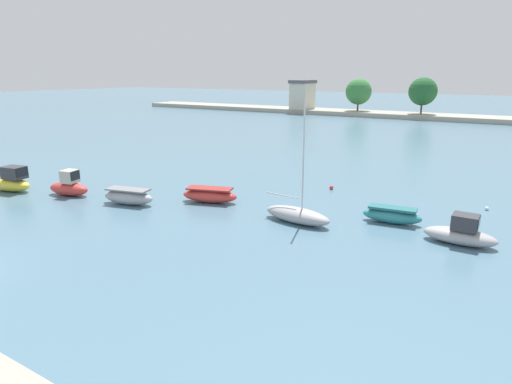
# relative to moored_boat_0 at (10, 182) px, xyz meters

# --- Properties ---
(moored_boat_0) EXTENTS (4.18, 2.19, 1.99)m
(moored_boat_0) POSITION_rel_moored_boat_0_xyz_m (0.00, 0.00, 0.00)
(moored_boat_0) COLOR yellow
(moored_boat_0) RESTS_ON ground
(moored_boat_1) EXTENTS (3.50, 1.98, 1.95)m
(moored_boat_1) POSITION_rel_moored_boat_0_xyz_m (4.99, 1.58, -0.06)
(moored_boat_1) COLOR #C63833
(moored_boat_1) RESTS_ON ground
(moored_boat_2) EXTENTS (4.00, 2.14, 1.11)m
(moored_boat_2) POSITION_rel_moored_boat_0_xyz_m (10.51, 2.31, -0.21)
(moored_boat_2) COLOR #9E9EA3
(moored_boat_2) RESTS_ON ground
(moored_boat_3) EXTENTS (4.22, 2.53, 1.06)m
(moored_boat_3) POSITION_rel_moored_boat_0_xyz_m (15.04, 5.70, -0.24)
(moored_boat_3) COLOR #C63833
(moored_boat_3) RESTS_ON ground
(moored_boat_4) EXTENTS (4.61, 1.97, 7.39)m
(moored_boat_4) POSITION_rel_moored_boat_0_xyz_m (22.29, 5.02, -0.25)
(moored_boat_4) COLOR #9E9EA3
(moored_boat_4) RESTS_ON ground
(moored_boat_5) EXTENTS (3.62, 1.53, 1.00)m
(moored_boat_5) POSITION_rel_moored_boat_0_xyz_m (27.25, 8.02, -0.27)
(moored_boat_5) COLOR teal
(moored_boat_5) RESTS_ON ground
(moored_boat_6) EXTENTS (3.73, 1.51, 1.66)m
(moored_boat_6) POSITION_rel_moored_boat_0_xyz_m (31.33, 6.50, -0.16)
(moored_boat_6) COLOR #9E9EA3
(moored_boat_6) RESTS_ON ground
(mooring_buoy_1) EXTENTS (0.25, 0.25, 0.25)m
(mooring_buoy_1) POSITION_rel_moored_boat_0_xyz_m (31.97, 13.98, -0.62)
(mooring_buoy_1) COLOR white
(mooring_buoy_1) RESTS_ON ground
(mooring_buoy_3) EXTENTS (0.32, 0.32, 0.32)m
(mooring_buoy_3) POSITION_rel_moored_boat_0_xyz_m (21.00, 13.59, -0.59)
(mooring_buoy_3) COLOR red
(mooring_buoy_3) RESTS_ON ground
(distant_shoreline) EXTENTS (135.77, 8.49, 8.11)m
(distant_shoreline) POSITION_rel_moored_boat_0_xyz_m (15.18, 75.75, 1.31)
(distant_shoreline) COLOR #9E998C
(distant_shoreline) RESTS_ON ground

